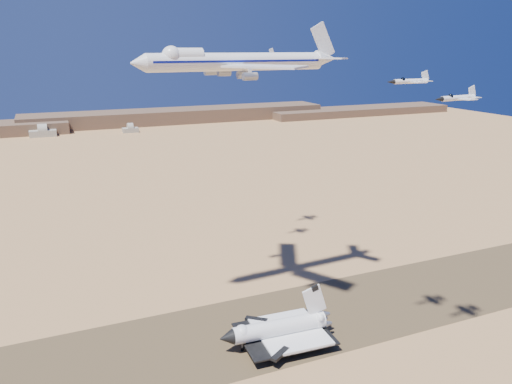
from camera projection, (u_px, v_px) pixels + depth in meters
name	position (u px, v px, depth m)	size (l,w,h in m)	color
ground	(238.00, 334.00, 182.36)	(1200.00, 1200.00, 0.00)	tan
runway	(238.00, 334.00, 182.35)	(600.00, 50.00, 0.06)	brown
ridgeline	(143.00, 120.00, 670.86)	(960.00, 90.00, 18.00)	brown
hangars	(39.00, 133.00, 579.87)	(200.50, 29.50, 30.00)	#A19E8E
shuttle	(278.00, 330.00, 175.36)	(41.58, 26.78, 20.46)	white
carrier_747	(232.00, 62.00, 175.96)	(79.17, 61.38, 19.75)	white
crew_a	(303.00, 346.00, 173.49)	(0.70, 0.46, 1.91)	orange
crew_b	(301.00, 344.00, 174.62)	(0.90, 0.52, 1.85)	orange
crew_c	(308.00, 343.00, 175.26)	(1.09, 0.56, 1.86)	orange
chase_jet_a	(410.00, 81.00, 147.79)	(15.51, 8.21, 3.86)	white
chase_jet_b	(457.00, 98.00, 142.06)	(16.60, 9.09, 4.14)	white
chase_jet_c	(249.00, 65.00, 224.92)	(14.21, 7.67, 3.54)	white
chase_jet_d	(262.00, 55.00, 244.04)	(15.91, 8.95, 3.99)	white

